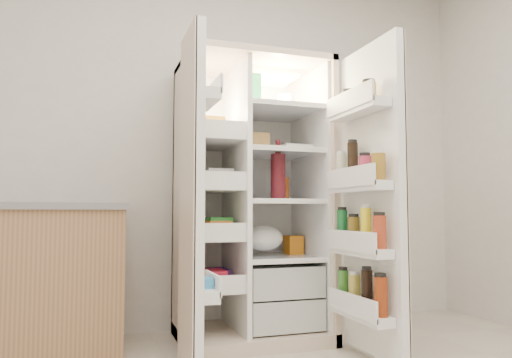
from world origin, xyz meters
name	(u,v)px	position (x,y,z in m)	size (l,w,h in m)	color
wall_back	(215,138)	(0.00, 2.00, 1.35)	(4.00, 0.02, 2.70)	silver
refrigerator	(251,223)	(0.16, 1.65, 0.74)	(0.92, 0.70, 1.80)	beige
freezer_door	(192,197)	(-0.35, 1.05, 0.89)	(0.15, 0.40, 1.72)	white
fridge_door	(370,201)	(0.63, 0.96, 0.87)	(0.17, 0.58, 1.72)	white
kitchen_counter	(17,279)	(-1.23, 1.68, 0.43)	(1.19, 0.63, 0.86)	#A67953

